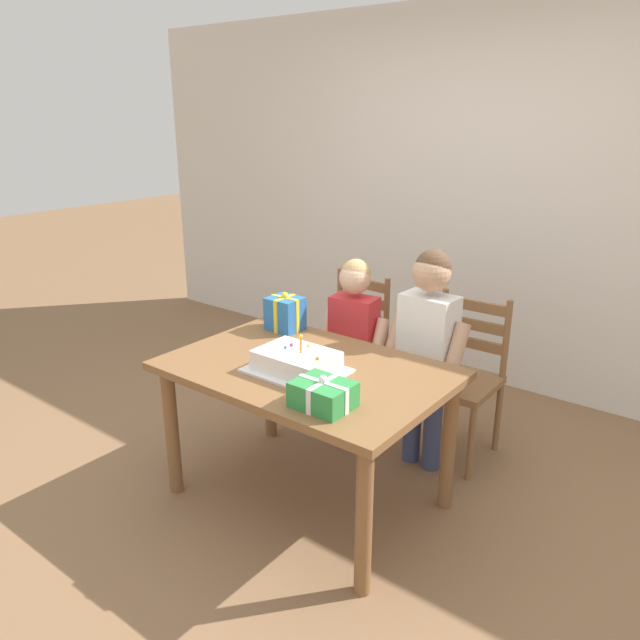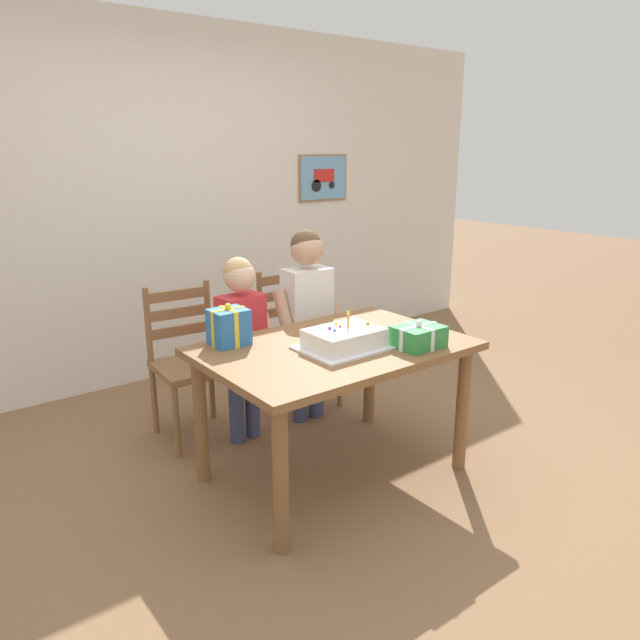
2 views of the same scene
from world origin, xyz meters
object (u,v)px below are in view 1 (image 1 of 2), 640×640
dining_table (307,386)px  chair_left (348,346)px  chair_right (460,377)px  birthday_cake (296,362)px  gift_box_beside_cake (323,394)px  child_younger (354,333)px  child_older (427,340)px  gift_box_red_large (285,314)px

dining_table → chair_left: size_ratio=1.45×
dining_table → chair_right: chair_right is taller
birthday_cake → chair_right: bearing=68.0°
gift_box_beside_cake → child_younger: 1.05m
dining_table → gift_box_beside_cake: 0.45m
chair_left → chair_right: size_ratio=1.00×
chair_left → child_younger: child_younger is taller
birthday_cake → child_younger: size_ratio=0.39×
birthday_cake → chair_left: 1.09m
gift_box_beside_cake → child_older: bearing=90.8°
dining_table → child_younger: (-0.17, 0.64, 0.04)m
dining_table → gift_box_red_large: gift_box_red_large is taller
dining_table → gift_box_red_large: 0.57m
gift_box_beside_cake → chair_right: (0.08, 1.17, -0.32)m
gift_box_beside_cake → child_older: (-0.01, 0.92, -0.04)m
chair_left → child_older: bearing=-19.9°
gift_box_beside_cake → dining_table: bearing=138.1°
gift_box_red_large → gift_box_beside_cake: bearing=-39.8°
chair_right → child_older: (-0.09, -0.25, 0.28)m
chair_left → child_younger: bearing=-49.0°
birthday_cake → chair_right: size_ratio=0.48×
chair_left → chair_right: 0.78m
dining_table → child_younger: size_ratio=1.20×
child_older → gift_box_red_large: bearing=-156.7°
gift_box_red_large → chair_left: size_ratio=0.24×
child_younger → child_older: bearing=-0.0°
gift_box_red_large → chair_left: 0.67m
dining_table → child_older: child_older is taller
birthday_cake → child_older: size_ratio=0.36×
child_older → child_younger: bearing=180.0°
child_older → child_younger: (-0.47, 0.00, -0.07)m
child_older → chair_right: bearing=70.3°
birthday_cake → chair_left: (-0.39, 0.97, -0.32)m
gift_box_beside_cake → child_younger: child_younger is taller
birthday_cake → chair_left: birthday_cake is taller
chair_left → child_younger: size_ratio=0.83×
chair_left → child_older: size_ratio=0.75×
gift_box_beside_cake → chair_left: chair_left is taller
dining_table → child_younger: child_younger is taller
child_younger → chair_right: bearing=24.0°
birthday_cake → gift_box_beside_cake: size_ratio=1.80×
dining_table → gift_box_red_large: bearing=141.8°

